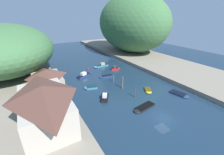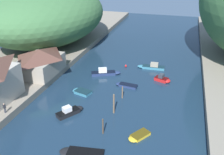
{
  "view_description": "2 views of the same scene",
  "coord_description": "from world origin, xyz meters",
  "px_view_note": "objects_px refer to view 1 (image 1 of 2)",
  "views": [
    {
      "loc": [
        -21.33,
        -15.66,
        19.37
      ],
      "look_at": [
        -0.02,
        20.45,
        1.4
      ],
      "focal_mm": 24.0,
      "sensor_mm": 36.0,
      "label": 1
    },
    {
      "loc": [
        9.64,
        -17.87,
        23.08
      ],
      "look_at": [
        -2.28,
        22.55,
        2.65
      ],
      "focal_mm": 40.0,
      "sensor_mm": 36.0,
      "label": 2
    }
  ],
  "objects_px": {
    "boat_moored_right": "(180,94)",
    "boat_far_upstream": "(105,76)",
    "boathouse_shed": "(47,79)",
    "person_by_boathouse": "(74,111)",
    "boat_white_cruiser": "(105,97)",
    "boat_near_quay": "(148,91)",
    "boat_far_right_bank": "(90,87)",
    "waterfront_building": "(45,105)",
    "boat_yellow_tender": "(116,68)",
    "boat_navy_launch": "(143,108)",
    "person_on_quay": "(63,107)",
    "channel_buoy_near": "(88,69)",
    "boat_mid_channel": "(85,75)",
    "boat_cabin_cruiser": "(101,66)"
  },
  "relations": [
    {
      "from": "person_on_quay",
      "to": "boat_cabin_cruiser",
      "type": "bearing_deg",
      "value": -38.01
    },
    {
      "from": "channel_buoy_near",
      "to": "boat_moored_right",
      "type": "bearing_deg",
      "value": -65.8
    },
    {
      "from": "boat_mid_channel",
      "to": "boat_yellow_tender",
      "type": "height_order",
      "value": "boat_mid_channel"
    },
    {
      "from": "boat_cabin_cruiser",
      "to": "boat_near_quay",
      "type": "relative_size",
      "value": 1.69
    },
    {
      "from": "boat_moored_right",
      "to": "boat_navy_launch",
      "type": "xyz_separation_m",
      "value": [
        -12.27,
        0.23,
        0.01
      ]
    },
    {
      "from": "person_by_boathouse",
      "to": "boat_near_quay",
      "type": "bearing_deg",
      "value": -67.56
    },
    {
      "from": "waterfront_building",
      "to": "boat_white_cruiser",
      "type": "xyz_separation_m",
      "value": [
        13.74,
        4.21,
        -4.58
      ]
    },
    {
      "from": "boat_navy_launch",
      "to": "boat_near_quay",
      "type": "distance_m",
      "value": 8.53
    },
    {
      "from": "boat_mid_channel",
      "to": "person_on_quay",
      "type": "distance_m",
      "value": 21.35
    },
    {
      "from": "waterfront_building",
      "to": "person_by_boathouse",
      "type": "distance_m",
      "value": 5.57
    },
    {
      "from": "boathouse_shed",
      "to": "boat_mid_channel",
      "type": "height_order",
      "value": "boathouse_shed"
    },
    {
      "from": "person_by_boathouse",
      "to": "boathouse_shed",
      "type": "bearing_deg",
      "value": 27.35
    },
    {
      "from": "boat_white_cruiser",
      "to": "boat_navy_launch",
      "type": "distance_m",
      "value": 9.66
    },
    {
      "from": "boathouse_shed",
      "to": "person_on_quay",
      "type": "height_order",
      "value": "boathouse_shed"
    },
    {
      "from": "boat_near_quay",
      "to": "boat_far_right_bank",
      "type": "relative_size",
      "value": 0.91
    },
    {
      "from": "boat_moored_right",
      "to": "boat_far_upstream",
      "type": "xyz_separation_m",
      "value": [
        -11.06,
        20.25,
        0.05
      ]
    },
    {
      "from": "channel_buoy_near",
      "to": "boat_far_upstream",
      "type": "bearing_deg",
      "value": -76.62
    },
    {
      "from": "person_by_boathouse",
      "to": "boat_yellow_tender",
      "type": "bearing_deg",
      "value": -28.98
    },
    {
      "from": "boat_white_cruiser",
      "to": "boat_far_right_bank",
      "type": "relative_size",
      "value": 1.16
    },
    {
      "from": "boat_white_cruiser",
      "to": "boat_cabin_cruiser",
      "type": "xyz_separation_m",
      "value": [
        9.84,
        22.05,
        -0.04
      ]
    },
    {
      "from": "boat_yellow_tender",
      "to": "boat_near_quay",
      "type": "height_order",
      "value": "boat_yellow_tender"
    },
    {
      "from": "boat_far_right_bank",
      "to": "person_on_quay",
      "type": "height_order",
      "value": "person_on_quay"
    },
    {
      "from": "waterfront_building",
      "to": "boat_far_upstream",
      "type": "xyz_separation_m",
      "value": [
        20.1,
        16.06,
        -4.81
      ]
    },
    {
      "from": "boat_mid_channel",
      "to": "boat_cabin_cruiser",
      "type": "relative_size",
      "value": 1.03
    },
    {
      "from": "boat_moored_right",
      "to": "boat_navy_launch",
      "type": "distance_m",
      "value": 12.27
    },
    {
      "from": "boat_white_cruiser",
      "to": "boat_far_upstream",
      "type": "xyz_separation_m",
      "value": [
        6.36,
        11.85,
        -0.23
      ]
    },
    {
      "from": "boat_white_cruiser",
      "to": "person_by_boathouse",
      "type": "height_order",
      "value": "person_by_boathouse"
    },
    {
      "from": "waterfront_building",
      "to": "boat_near_quay",
      "type": "distance_m",
      "value": 25.96
    },
    {
      "from": "boat_moored_right",
      "to": "person_on_quay",
      "type": "height_order",
      "value": "person_on_quay"
    },
    {
      "from": "waterfront_building",
      "to": "boat_far_right_bank",
      "type": "xyz_separation_m",
      "value": [
        12.69,
        11.14,
        -4.79
      ]
    },
    {
      "from": "boat_cabin_cruiser",
      "to": "channel_buoy_near",
      "type": "xyz_separation_m",
      "value": [
        -5.69,
        -0.91,
        -0.15
      ]
    },
    {
      "from": "boat_mid_channel",
      "to": "person_by_boathouse",
      "type": "xyz_separation_m",
      "value": [
        -9.96,
        -20.27,
        1.75
      ]
    },
    {
      "from": "boat_white_cruiser",
      "to": "person_on_quay",
      "type": "relative_size",
      "value": 2.78
    },
    {
      "from": "boat_far_upstream",
      "to": "boat_navy_launch",
      "type": "bearing_deg",
      "value": -176.36
    },
    {
      "from": "person_on_quay",
      "to": "boat_far_upstream",
      "type": "bearing_deg",
      "value": -48.53
    },
    {
      "from": "boat_far_upstream",
      "to": "boat_far_right_bank",
      "type": "distance_m",
      "value": 8.89
    },
    {
      "from": "boathouse_shed",
      "to": "boat_white_cruiser",
      "type": "relative_size",
      "value": 2.15
    },
    {
      "from": "boat_navy_launch",
      "to": "channel_buoy_near",
      "type": "relative_size",
      "value": 8.03
    },
    {
      "from": "boathouse_shed",
      "to": "person_on_quay",
      "type": "xyz_separation_m",
      "value": [
        0.76,
        -12.29,
        -1.7
      ]
    },
    {
      "from": "boat_far_right_bank",
      "to": "person_on_quay",
      "type": "xyz_separation_m",
      "value": [
        -9.53,
        -8.8,
        1.94
      ]
    },
    {
      "from": "boat_mid_channel",
      "to": "boat_cabin_cruiser",
      "type": "xyz_separation_m",
      "value": [
        8.83,
        6.07,
        -0.03
      ]
    },
    {
      "from": "boat_cabin_cruiser",
      "to": "boat_far_right_bank",
      "type": "bearing_deg",
      "value": 141.63
    },
    {
      "from": "boat_near_quay",
      "to": "boat_far_upstream",
      "type": "xyz_separation_m",
      "value": [
        -5.37,
        14.58,
        0.03
      ]
    },
    {
      "from": "boathouse_shed",
      "to": "person_by_boathouse",
      "type": "relative_size",
      "value": 5.98
    },
    {
      "from": "boathouse_shed",
      "to": "boat_yellow_tender",
      "type": "height_order",
      "value": "boathouse_shed"
    },
    {
      "from": "boat_navy_launch",
      "to": "boat_far_upstream",
      "type": "relative_size",
      "value": 1.32
    },
    {
      "from": "boathouse_shed",
      "to": "person_on_quay",
      "type": "bearing_deg",
      "value": -86.46
    },
    {
      "from": "boathouse_shed",
      "to": "boat_near_quay",
      "type": "distance_m",
      "value": 26.8
    },
    {
      "from": "boat_far_right_bank",
      "to": "person_on_quay",
      "type": "distance_m",
      "value": 13.12
    },
    {
      "from": "boathouse_shed",
      "to": "person_by_boathouse",
      "type": "distance_m",
      "value": 14.99
    }
  ]
}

